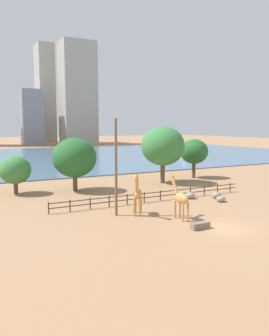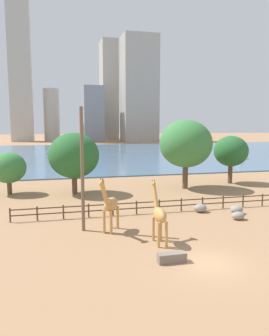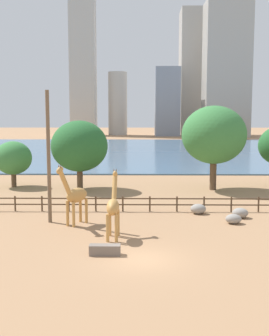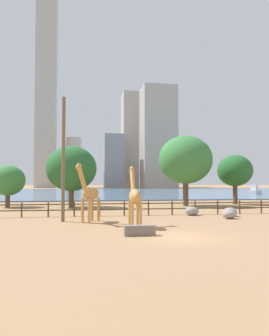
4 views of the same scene
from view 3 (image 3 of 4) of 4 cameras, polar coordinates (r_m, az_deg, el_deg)
The scene contains 18 objects.
ground_plane at distance 103.13m, azimuth 0.91°, elevation 2.57°, with size 400.00×400.00×0.00m, color #9E7551.
harbor_water at distance 100.13m, azimuth 0.91°, elevation 2.49°, with size 180.00×86.00×0.20m, color #476B8C.
giraffe_tall at distance 27.69m, azimuth -2.91°, elevation -5.22°, with size 0.85×3.19×4.43m.
giraffe_companion at distance 31.23m, azimuth -8.04°, elevation -3.71°, with size 2.18×3.02×4.67m.
utility_pole at distance 32.00m, azimuth -11.56°, elevation 1.43°, with size 0.28×0.28×9.90m, color brown.
boulder_near_fence at distance 32.56m, azimuth 13.27°, elevation -6.72°, with size 1.20×0.96×0.72m, color gray.
boulder_by_pole at distance 35.20m, azimuth 8.62°, elevation -5.50°, with size 1.28×1.09×0.82m, color gray.
boulder_small at distance 34.46m, azimuth 14.13°, elevation -5.93°, with size 1.26×1.06×0.80m, color gray.
feeding_trough at distance 24.88m, azimuth -4.04°, elevation -11.00°, with size 1.80×0.60×0.60m, color #72665B.
enclosure_fence at distance 35.56m, azimuth 0.66°, elevation -4.71°, with size 26.12×0.14×1.30m.
tree_left_large at distance 49.61m, azimuth -16.12°, elevation 1.30°, with size 4.20×4.20×5.20m.
tree_center_broad at distance 46.26m, azimuth -7.47°, elevation 2.94°, with size 6.18×6.18×7.55m.
tree_left_small at distance 46.31m, azimuth 10.71°, elevation 4.41°, with size 6.97×6.97×9.14m.
skyline_tower_needle at distance 192.15m, azimuth 7.47°, elevation 12.62°, with size 8.59×14.65×53.94m, color #ADA89E.
skyline_block_central at distance 185.62m, azimuth -7.09°, elevation 20.60°, with size 10.40×9.53×103.54m, color #B7B2A8.
skyline_tower_glass at distance 175.48m, azimuth 4.44°, elevation 8.89°, with size 9.96×13.32×27.60m, color gray.
skyline_block_left at distance 171.53m, azimuth 12.33°, elevation 12.85°, with size 17.08×13.94×51.81m, color #ADA89E.
skyline_block_right at distance 181.73m, azimuth -2.29°, elevation 8.68°, with size 8.07×8.07×26.60m, color #B7B2A8.
Camera 3 is at (-0.07, -22.82, 7.98)m, focal length 45.00 mm.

